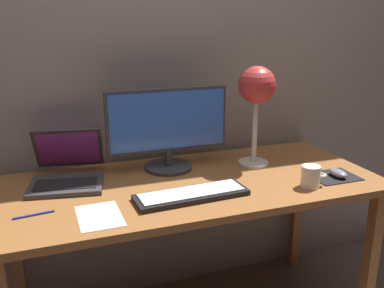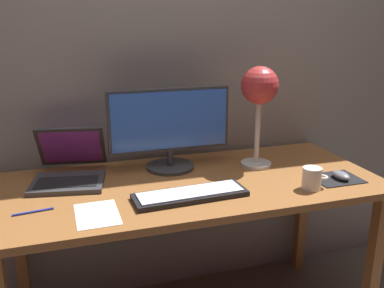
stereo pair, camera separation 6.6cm
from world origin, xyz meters
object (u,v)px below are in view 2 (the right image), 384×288
Objects in this scene: laptop at (70,165)px; desk_lamp at (259,92)px; mouse at (341,175)px; keyboard_main at (190,194)px; coffee_mug at (312,178)px; pen at (33,212)px; monitor at (170,126)px.

desk_lamp is (0.83, -0.09, 0.29)m from laptop.
desk_lamp is 4.79× the size of mouse.
keyboard_main is 0.58m from desk_lamp.
laptop is 1.01m from coffee_mug.
desk_lamp is at bearing 134.24° from mouse.
laptop is at bearing 65.69° from pen.
desk_lamp is 1.05m from pen.
coffee_mug reaches higher than mouse.
desk_lamp is (0.40, 0.26, 0.34)m from keyboard_main.
mouse is at bearing -2.53° from pen.
pen is (-0.14, -0.31, -0.06)m from laptop.
desk_lamp is 0.50m from mouse.
monitor is 1.22× the size of keyboard_main.
coffee_mug is (0.09, -0.32, -0.30)m from desk_lamp.
monitor is 0.43m from desk_lamp.
pen is at bearing -167.35° from desk_lamp.
laptop is 3.41× the size of coffee_mug.
monitor is at bearing -0.59° from laptop.
laptop is 2.72× the size of pen.
coffee_mug is (0.49, -0.06, 0.03)m from keyboard_main.
pen is (-0.97, -0.22, -0.34)m from desk_lamp.
laptop reaches higher than coffee_mug.
mouse is (0.67, -0.02, 0.01)m from keyboard_main.
keyboard_main is 0.57m from pen.
keyboard_main is 4.00× the size of coffee_mug.
monitor is 1.19× the size of desk_lamp.
laptop is at bearing 141.51° from keyboard_main.
monitor reaches higher than coffee_mug.
pen is at bearing 176.08° from keyboard_main.
desk_lamp is at bearing -5.95° from laptop.
desk_lamp reaches higher than monitor.
laptop is 3.97× the size of mouse.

